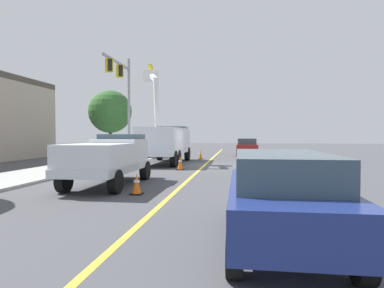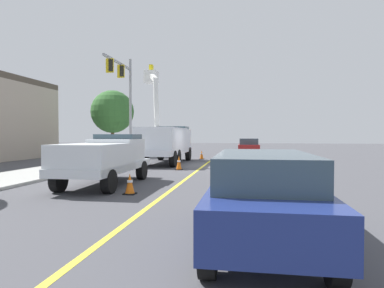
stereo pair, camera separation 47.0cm
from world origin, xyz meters
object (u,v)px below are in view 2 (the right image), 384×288
(passing_minivan, at_px, (249,146))
(traffic_cone_mid_front, at_px, (179,163))
(traffic_cone_mid_rear, at_px, (202,155))
(utility_bucket_truck, at_px, (166,141))
(trailing_sedan, at_px, (264,192))
(service_pickup_truck, at_px, (105,157))
(traffic_signal_mast, at_px, (124,90))
(traffic_cone_leading, at_px, (130,184))

(passing_minivan, relative_size, traffic_cone_mid_front, 5.92)
(passing_minivan, bearing_deg, traffic_cone_mid_rear, 140.88)
(traffic_cone_mid_front, xyz_separation_m, traffic_cone_mid_rear, (8.58, 0.02, -0.03))
(utility_bucket_truck, height_order, traffic_cone_mid_front, utility_bucket_truck)
(utility_bucket_truck, xyz_separation_m, trailing_sedan, (-16.89, -6.41, -0.64))
(utility_bucket_truck, height_order, trailing_sedan, utility_bucket_truck)
(utility_bucket_truck, distance_m, service_pickup_truck, 10.72)
(service_pickup_truck, relative_size, passing_minivan, 1.17)
(trailing_sedan, xyz_separation_m, traffic_signal_mast, (18.92, 10.40, 4.67))
(traffic_cone_leading, bearing_deg, passing_minivan, -9.82)
(utility_bucket_truck, height_order, traffic_signal_mast, traffic_signal_mast)
(utility_bucket_truck, relative_size, service_pickup_truck, 1.46)
(utility_bucket_truck, relative_size, traffic_signal_mast, 0.98)
(utility_bucket_truck, bearing_deg, traffic_cone_mid_front, -156.37)
(traffic_cone_mid_front, relative_size, traffic_signal_mast, 0.10)
(trailing_sedan, distance_m, traffic_cone_leading, 6.24)
(service_pickup_truck, height_order, traffic_cone_leading, service_pickup_truck)
(passing_minivan, relative_size, trailing_sedan, 1.00)
(passing_minivan, bearing_deg, service_pickup_truck, 164.44)
(traffic_cone_leading, bearing_deg, service_pickup_truck, 44.65)
(traffic_cone_mid_front, xyz_separation_m, traffic_signal_mast, (6.51, 5.95, 5.24))
(service_pickup_truck, relative_size, traffic_cone_mid_rear, 7.54)
(utility_bucket_truck, xyz_separation_m, traffic_cone_mid_front, (-4.47, -1.96, -1.21))
(utility_bucket_truck, height_order, passing_minivan, utility_bucket_truck)
(utility_bucket_truck, xyz_separation_m, passing_minivan, (8.77, -5.73, -0.64))
(passing_minivan, relative_size, traffic_signal_mast, 0.58)
(passing_minivan, distance_m, trailing_sedan, 25.66)
(service_pickup_truck, bearing_deg, passing_minivan, -15.56)
(traffic_cone_mid_front, bearing_deg, utility_bucket_truck, 23.63)
(traffic_signal_mast, bearing_deg, utility_bucket_truck, -117.00)
(utility_bucket_truck, relative_size, passing_minivan, 1.70)
(service_pickup_truck, bearing_deg, utility_bucket_truck, 1.65)
(traffic_cone_leading, xyz_separation_m, traffic_cone_mid_rear, (16.57, 0.11, 0.01))
(traffic_cone_mid_front, bearing_deg, passing_minivan, -15.90)
(passing_minivan, height_order, traffic_cone_mid_rear, passing_minivan)
(service_pickup_truck, distance_m, trailing_sedan, 8.69)
(passing_minivan, distance_m, traffic_cone_mid_front, 13.78)
(service_pickup_truck, height_order, traffic_cone_mid_rear, service_pickup_truck)
(traffic_cone_leading, relative_size, traffic_signal_mast, 0.09)
(service_pickup_truck, height_order, passing_minivan, service_pickup_truck)
(traffic_cone_leading, height_order, traffic_signal_mast, traffic_signal_mast)
(service_pickup_truck, bearing_deg, trailing_sedan, -135.42)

